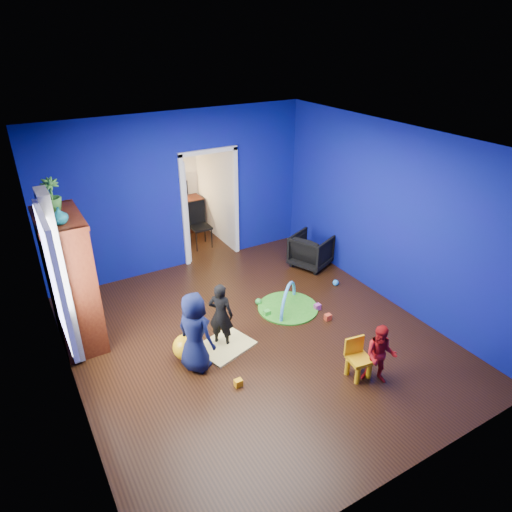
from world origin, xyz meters
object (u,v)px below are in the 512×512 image
study_desk (183,215)px  child_black (221,315)px  play_mat (288,308)px  vase (59,216)px  kid_chair (359,361)px  child_navy (195,332)px  hopper_ball (186,347)px  crt_tv (73,278)px  folding_chair (200,226)px  toddler_red (380,355)px  tv_armoire (71,281)px  armchair (311,250)px

study_desk → child_black: bearing=-104.7°
play_mat → vase: bearing=169.3°
vase → kid_chair: bearing=-38.6°
child_navy → hopper_ball: 0.47m
hopper_ball → study_desk: (1.65, 4.15, 0.19)m
crt_tv → folding_chair: crt_tv is taller
toddler_red → vase: vase is taller
folding_chair → kid_chair: bearing=-87.8°
study_desk → kid_chair: bearing=-88.2°
toddler_red → folding_chair: folding_chair is taller
play_mat → folding_chair: (-0.27, 2.87, 0.45)m
play_mat → child_black: bearing=-168.5°
folding_chair → tv_armoire: bearing=-144.8°
child_navy → study_desk: 4.69m
vase → study_desk: bearing=49.0°
child_navy → play_mat: size_ratio=1.16×
child_black → play_mat: bearing=-123.8°
armchair → vase: 4.68m
armchair → tv_armoire: size_ratio=0.36×
armchair → folding_chair: folding_chair is taller
folding_chair → crt_tv: bearing=-144.4°
toddler_red → armchair: bearing=111.6°
toddler_red → tv_armoire: bearing=180.0°
child_navy → folding_chair: 3.80m
study_desk → toddler_red: bearing=-86.8°
play_mat → study_desk: size_ratio=1.12×
toddler_red → folding_chair: bearing=136.4°
vase → tv_armoire: 1.13m
tv_armoire → toddler_red: bearing=-42.6°
folding_chair → toddler_red: bearing=-86.2°
armchair → child_navy: child_navy is taller
child_black → study_desk: (1.08, 4.11, -0.12)m
crt_tv → play_mat: 3.33m
child_black → child_navy: size_ratio=0.87×
child_black → tv_armoire: 2.15m
vase → tv_armoire: size_ratio=0.11×
armchair → child_navy: bearing=93.9°
kid_chair → child_black: bearing=138.4°
child_navy → toddler_red: 2.41m
child_navy → crt_tv: 1.93m
armchair → toddler_red: (-1.17, -3.05, 0.11)m
child_black → study_desk: 4.25m
tv_armoire → kid_chair: size_ratio=3.92×
child_navy → tv_armoire: bearing=14.1°
hopper_ball → kid_chair: bearing=-39.1°
child_navy → hopper_ball: (-0.05, 0.25, -0.39)m
child_navy → hopper_ball: size_ratio=3.11×
armchair → study_desk: bearing=4.5°
hopper_ball → child_black: bearing=4.7°
vase → play_mat: size_ratio=0.22×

